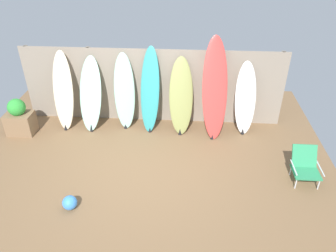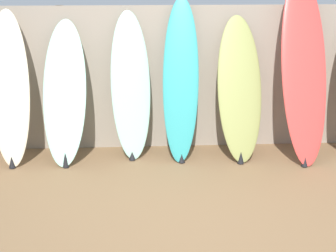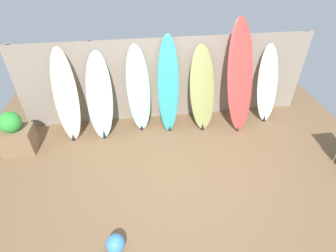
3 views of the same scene
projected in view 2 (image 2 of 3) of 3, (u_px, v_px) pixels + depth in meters
ground at (196, 224)px, 4.29m from camera, size 7.68×7.68×0.00m
fence_back at (180, 78)px, 5.89m from camera, size 6.08×0.11×1.80m
surfboard_cream_0 at (10, 90)px, 5.41m from camera, size 0.49×0.61×1.79m
surfboard_seafoam_1 at (65, 94)px, 5.48m from camera, size 0.57×0.69×1.67m
surfboard_seafoam_2 at (131, 87)px, 5.58m from camera, size 0.52×0.47×1.76m
surfboard_teal_3 at (181, 82)px, 5.54m from camera, size 0.48×0.60×1.92m
surfboard_olive_4 at (240, 90)px, 5.57m from camera, size 0.58×0.67×1.71m
surfboard_red_5 at (304, 70)px, 5.46m from camera, size 0.63×0.82×2.19m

